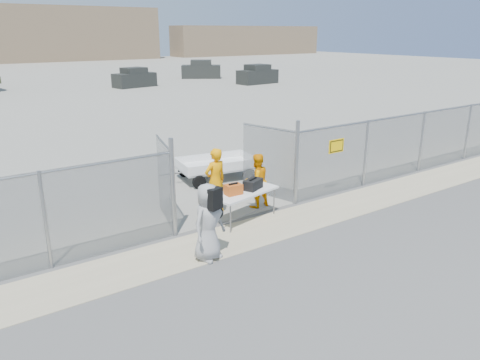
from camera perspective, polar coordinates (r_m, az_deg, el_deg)
ground at (r=11.49m, az=5.75°, el=-7.74°), size 160.00×160.00×0.00m
dirt_strip at (r=12.19m, az=2.70°, el=-6.08°), size 44.00×1.60×0.01m
chain_link_fence at (r=12.56m, az=0.00°, el=0.00°), size 40.00×0.20×2.20m
folding_table at (r=12.65m, az=0.53°, el=-3.15°), size 2.09×1.21×0.83m
orange_bag at (r=12.23m, az=-0.82°, el=-1.16°), size 0.45×0.31×0.27m
black_duffel at (r=12.65m, az=1.59°, el=-0.52°), size 0.64×0.53×0.27m
security_worker_left at (r=13.02m, az=-3.03°, el=-0.13°), size 0.72×0.50×1.88m
security_worker_right at (r=13.50m, az=2.03°, el=-0.09°), size 0.79×0.62×1.59m
visitor at (r=10.39m, az=-3.89°, el=-5.14°), size 1.01×0.81×1.78m
utility_trailer at (r=16.20m, az=-2.90°, el=1.49°), size 3.57×2.23×0.81m
parked_vehicle_near at (r=44.85m, az=-12.76°, el=12.08°), size 4.08×2.44×1.73m
parked_vehicle_mid at (r=52.48m, az=-4.75°, el=13.29°), size 4.56×3.85×1.90m
parked_vehicle_far at (r=46.69m, az=2.14°, el=12.74°), size 4.14×2.16×1.81m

